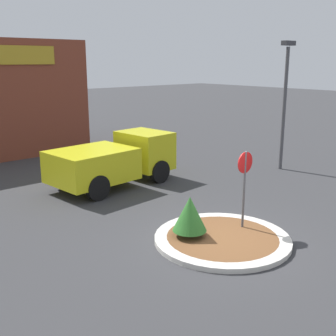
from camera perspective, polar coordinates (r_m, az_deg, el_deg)
ground_plane at (r=12.10m, az=7.34°, el=-9.80°), size 120.00×120.00×0.00m
traffic_island at (r=12.07m, az=7.35°, el=-9.49°), size 3.81×3.81×0.14m
stop_sign at (r=12.31m, az=10.32°, el=-1.30°), size 0.62×0.07×2.43m
island_shrub at (r=11.75m, az=2.97°, el=-6.20°), size 0.96×0.96×1.16m
utility_truck at (r=17.03m, az=-7.27°, el=1.13°), size 5.28×2.74×1.99m
light_pole at (r=19.86m, az=15.56°, el=9.50°), size 0.70×0.30×5.76m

